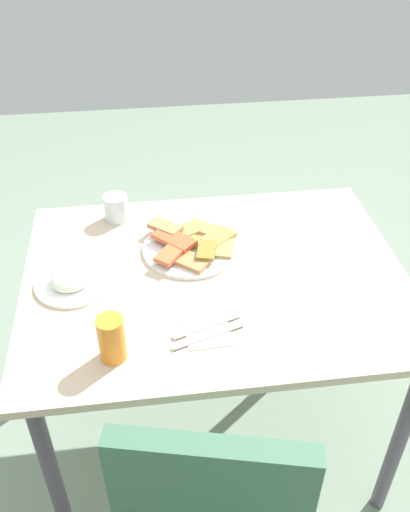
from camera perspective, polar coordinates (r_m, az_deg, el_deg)
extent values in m
plane|color=gray|center=(2.14, 0.84, -17.08)|extent=(6.00, 6.00, 0.00)
cube|color=beige|center=(1.61, 1.06, -2.19)|extent=(1.10, 0.84, 0.02)
cylinder|color=#524857|center=(2.22, 12.21, -2.44)|extent=(0.04, 0.04, 0.70)
cylinder|color=#524857|center=(2.13, -13.68, -4.63)|extent=(0.04, 0.04, 0.70)
cylinder|color=#524857|center=(1.77, 19.35, -17.30)|extent=(0.04, 0.04, 0.70)
cylinder|color=#524857|center=(1.67, -15.26, -21.30)|extent=(0.04, 0.04, 0.70)
cube|color=#3C664D|center=(1.24, 0.57, -24.74)|extent=(0.40, 0.14, 0.46)
cylinder|color=white|center=(1.69, -1.52, 0.77)|extent=(0.29, 0.29, 0.01)
cube|color=#DF5530|center=(1.68, -3.19, 1.76)|extent=(0.14, 0.14, 0.01)
cube|color=#B57B4A|center=(1.61, -1.26, -0.61)|extent=(0.11, 0.11, 0.01)
cube|color=#B6903F|center=(1.69, -0.49, 1.20)|extent=(0.10, 0.10, 0.01)
cube|color=#B58048|center=(1.76, -0.14, 2.87)|extent=(0.12, 0.11, 0.01)
cube|color=tan|center=(1.67, 1.81, 0.81)|extent=(0.09, 0.11, 0.01)
cube|color=#AE8B47|center=(1.74, -2.27, 2.44)|extent=(0.11, 0.10, 0.01)
cube|color=olive|center=(1.64, 0.16, 0.59)|extent=(0.07, 0.10, 0.01)
cube|color=#C56036|center=(1.63, -3.49, 0.32)|extent=(0.11, 0.12, 0.01)
cube|color=#AF7C4E|center=(1.73, -4.12, 2.98)|extent=(0.11, 0.11, 0.02)
cube|color=#BE8C43|center=(1.72, 1.42, 1.96)|extent=(0.12, 0.11, 0.01)
cylinder|color=white|center=(1.61, -13.37, -2.69)|extent=(0.21, 0.21, 0.01)
ellipsoid|color=white|center=(1.60, -13.48, -2.14)|extent=(0.17, 0.17, 0.05)
cylinder|color=orange|center=(1.35, -9.57, -8.37)|extent=(0.08, 0.08, 0.12)
cylinder|color=silver|center=(1.83, -9.11, 4.91)|extent=(0.08, 0.08, 0.09)
cube|color=white|center=(1.43, 0.28, -7.80)|extent=(0.12, 0.12, 0.00)
cube|color=silver|center=(1.44, 0.19, -7.18)|extent=(0.19, 0.08, 0.00)
cube|color=silver|center=(1.41, 0.38, -8.20)|extent=(0.19, 0.07, 0.00)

